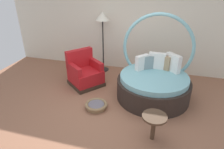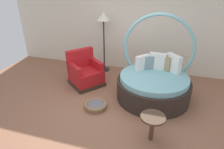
{
  "view_description": "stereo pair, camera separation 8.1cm",
  "coord_description": "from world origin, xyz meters",
  "px_view_note": "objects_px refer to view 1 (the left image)",
  "views": [
    {
      "loc": [
        1.01,
        -3.48,
        2.65
      ],
      "look_at": [
        -0.13,
        0.67,
        0.55
      ],
      "focal_mm": 31.35,
      "sensor_mm": 36.0,
      "label": 1
    },
    {
      "loc": [
        1.09,
        -3.46,
        2.65
      ],
      "look_at": [
        -0.13,
        0.67,
        0.55
      ],
      "focal_mm": 31.35,
      "sensor_mm": 36.0,
      "label": 2
    }
  ],
  "objects_px": {
    "red_armchair": "(85,73)",
    "pet_basket": "(96,105)",
    "floor_lamp": "(103,22)",
    "side_table": "(154,120)",
    "round_daybed": "(154,81)"
  },
  "relations": [
    {
      "from": "side_table",
      "to": "floor_lamp",
      "type": "relative_size",
      "value": 0.29
    },
    {
      "from": "side_table",
      "to": "floor_lamp",
      "type": "bearing_deg",
      "value": 123.86
    },
    {
      "from": "red_armchair",
      "to": "floor_lamp",
      "type": "xyz_separation_m",
      "value": [
        0.21,
        1.03,
        1.2
      ]
    },
    {
      "from": "side_table",
      "to": "floor_lamp",
      "type": "xyz_separation_m",
      "value": [
        -1.79,
        2.67,
        1.11
      ]
    },
    {
      "from": "red_armchair",
      "to": "pet_basket",
      "type": "xyz_separation_m",
      "value": [
        0.69,
        -1.01,
        -0.26
      ]
    },
    {
      "from": "round_daybed",
      "to": "red_armchair",
      "type": "bearing_deg",
      "value": 175.9
    },
    {
      "from": "round_daybed",
      "to": "pet_basket",
      "type": "relative_size",
      "value": 3.88
    },
    {
      "from": "floor_lamp",
      "to": "pet_basket",
      "type": "bearing_deg",
      "value": -76.89
    },
    {
      "from": "pet_basket",
      "to": "side_table",
      "type": "xyz_separation_m",
      "value": [
        1.31,
        -0.63,
        0.35
      ]
    },
    {
      "from": "side_table",
      "to": "floor_lamp",
      "type": "height_order",
      "value": "floor_lamp"
    },
    {
      "from": "pet_basket",
      "to": "side_table",
      "type": "height_order",
      "value": "side_table"
    },
    {
      "from": "round_daybed",
      "to": "pet_basket",
      "type": "height_order",
      "value": "round_daybed"
    },
    {
      "from": "pet_basket",
      "to": "round_daybed",
      "type": "bearing_deg",
      "value": 36.23
    },
    {
      "from": "pet_basket",
      "to": "floor_lamp",
      "type": "distance_m",
      "value": 2.55
    },
    {
      "from": "round_daybed",
      "to": "floor_lamp",
      "type": "height_order",
      "value": "round_daybed"
    }
  ]
}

